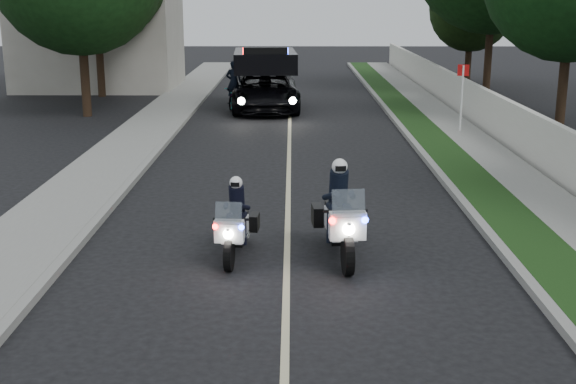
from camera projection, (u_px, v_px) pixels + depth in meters
ground at (287, 247)px, 14.73m from camera, size 120.00×120.00×0.00m
curb_right at (415, 145)px, 24.37m from camera, size 0.20×60.00×0.15m
grass_verge at (437, 145)px, 24.36m from camera, size 1.20×60.00×0.16m
sidewalk_right at (477, 145)px, 24.35m from camera, size 1.40×60.00×0.16m
property_wall at (510, 125)px, 24.18m from camera, size 0.22×60.00×1.50m
curb_left at (163, 145)px, 24.41m from camera, size 0.20×60.00×0.15m
sidewalk_left at (129, 145)px, 24.41m from camera, size 2.00×60.00×0.16m
building_far at (98, 21)px, 39.05m from camera, size 8.00×6.00×7.00m
lane_marking at (289, 147)px, 24.41m from camera, size 0.12×50.00×0.01m
police_moto_left at (236, 256)px, 14.20m from camera, size 0.78×1.85×1.53m
police_moto_right at (339, 257)px, 14.18m from camera, size 0.96×2.26×1.87m
police_suv at (265, 110)px, 32.32m from camera, size 3.10×6.15×2.92m
bicycle at (234, 108)px, 32.75m from camera, size 0.87×1.87×0.94m
cyclist at (234, 108)px, 32.75m from camera, size 0.68×0.46×1.86m
sign_post at (459, 135)px, 26.47m from camera, size 0.49×0.49×2.55m
tree_right_c at (559, 125)px, 28.61m from camera, size 7.26×7.26×10.85m
tree_right_d at (486, 95)px, 37.14m from camera, size 10.39×10.39×13.54m
tree_right_e at (467, 82)px, 42.93m from camera, size 5.79×5.79×7.80m
tree_left_near at (88, 116)px, 30.65m from camera, size 8.81×8.81×11.30m
tree_left_far at (102, 96)px, 36.61m from camera, size 9.15×9.15×11.73m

